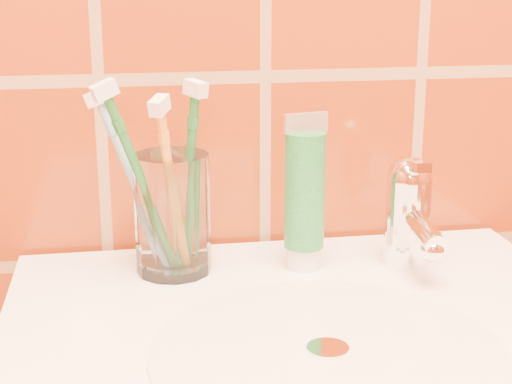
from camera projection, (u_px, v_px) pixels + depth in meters
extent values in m
cylinder|color=silver|center=(328.00, 351.00, 0.65)|extent=(0.30, 0.30, 0.00)
cylinder|color=white|center=(328.00, 349.00, 0.65)|extent=(0.04, 0.04, 0.00)
cylinder|color=white|center=(173.00, 214.00, 0.81)|extent=(0.09, 0.09, 0.13)
cylinder|color=white|center=(303.00, 257.00, 0.84)|extent=(0.04, 0.04, 0.02)
cylinder|color=#1A7030|center=(305.00, 190.00, 0.81)|extent=(0.04, 0.04, 0.12)
cube|color=beige|center=(306.00, 123.00, 0.79)|extent=(0.05, 0.01, 0.02)
cylinder|color=white|center=(407.00, 222.00, 0.84)|extent=(0.05, 0.05, 0.09)
sphere|color=white|center=(409.00, 179.00, 0.82)|extent=(0.05, 0.05, 0.05)
cylinder|color=white|center=(421.00, 227.00, 0.80)|extent=(0.02, 0.09, 0.03)
cube|color=white|center=(415.00, 165.00, 0.81)|extent=(0.02, 0.06, 0.01)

